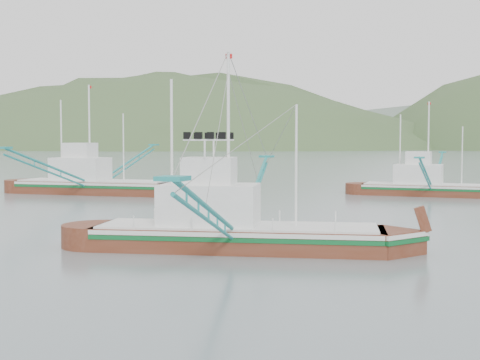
% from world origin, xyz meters
% --- Properties ---
extents(ground, '(1200.00, 1200.00, 0.00)m').
position_xyz_m(ground, '(0.00, 0.00, 0.00)').
color(ground, slate).
rests_on(ground, ground).
extents(main_boat, '(15.09, 26.20, 10.72)m').
position_xyz_m(main_boat, '(1.58, 0.72, 1.89)').
color(main_boat, '#572412').
rests_on(main_boat, ground).
extents(bg_boat_far, '(13.74, 24.75, 10.01)m').
position_xyz_m(bg_boat_far, '(8.77, 37.51, 1.37)').
color(bg_boat_far, '#572412').
rests_on(bg_boat_far, ground).
extents(bg_boat_left, '(16.52, 29.57, 11.97)m').
position_xyz_m(bg_boat_left, '(-23.94, 28.33, 1.64)').
color(bg_boat_left, '#572412').
rests_on(bg_boat_left, ground).
extents(headland_left, '(448.00, 308.00, 210.00)m').
position_xyz_m(headland_left, '(-180.00, 360.00, 0.00)').
color(headland_left, '#3A552C').
rests_on(headland_left, ground).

